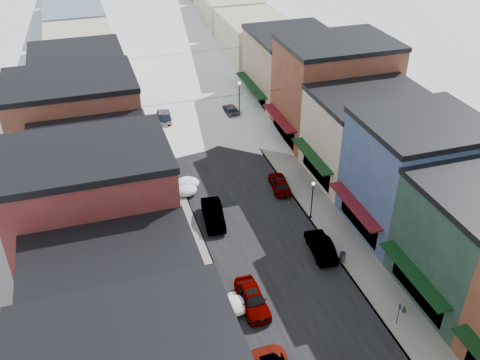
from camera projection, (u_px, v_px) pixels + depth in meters
road at (176, 84)px, 76.95m from camera, size 10.00×160.00×0.01m
sidewalk_left at (130, 89)px, 75.24m from camera, size 3.20×160.00×0.15m
sidewalk_right at (220, 78)px, 78.59m from camera, size 3.20×160.00×0.15m
curb_left at (141, 88)px, 75.63m from camera, size 0.10×160.00×0.15m
curb_right at (210, 80)px, 78.20m from camera, size 0.10×160.00×0.15m
bldg_l_cream at (120, 320)px, 32.84m from camera, size 11.30×8.20×9.50m
bldg_l_brick_near at (97, 226)px, 38.34m from camera, size 12.30×8.20×12.50m
bldg_l_grayblue at (97, 184)px, 46.24m from camera, size 11.30×9.20×9.00m
bldg_l_brick_far at (77, 130)px, 52.69m from camera, size 13.30×9.20×11.00m
bldg_l_tan at (82, 95)px, 61.26m from camera, size 11.30×11.20×10.00m
bldg_r_blue at (415, 175)px, 46.12m from camera, size 11.30×9.20×10.50m
bldg_r_cream at (368, 135)px, 53.89m from camera, size 12.30×9.20×9.00m
bldg_r_brick_far at (334, 90)px, 60.59m from camera, size 13.30×9.20×11.50m
bldg_r_tan at (292, 69)px, 68.91m from camera, size 11.30×11.20×9.50m
distant_blocks at (148, 14)px, 93.31m from camera, size 34.00×55.00×8.00m
overhead_cables at (195, 74)px, 63.57m from camera, size 16.40×15.04×0.04m
car_silver_sedan at (252, 299)px, 39.83m from camera, size 1.84×4.58×1.56m
car_dark_hatch at (213, 214)px, 48.80m from camera, size 2.21×5.00×1.60m
car_silver_wagon at (164, 119)px, 65.39m from camera, size 2.98×5.78×1.61m
car_green_sedan at (321, 246)px, 45.07m from camera, size 2.03×4.68×1.50m
car_gray_suv at (280, 183)px, 53.45m from camera, size 2.17×4.32×1.41m
car_black_sedan at (229, 110)px, 67.84m from camera, size 2.30×5.13×1.46m
car_lane_silver at (185, 104)px, 69.41m from camera, size 2.17×4.57×1.51m
car_lane_white at (176, 62)px, 82.66m from camera, size 2.63×5.45×1.50m
parking_sign at (399, 312)px, 38.00m from camera, size 0.05×0.27×1.99m
trash_can at (342, 257)px, 44.12m from camera, size 0.50×0.50×0.85m
streetlamp_near at (312, 195)px, 48.20m from camera, size 0.32×0.32×3.87m
streetlamp_far at (239, 95)px, 65.56m from camera, size 0.40×0.40×4.86m
planter_far at (404, 309)px, 39.42m from camera, size 0.43×0.43×0.54m
snow_pile_near at (235, 305)px, 39.74m from camera, size 2.36×2.65×1.00m
snow_pile_mid at (186, 190)px, 52.82m from camera, size 2.17×2.54×0.92m
snow_pile_far at (187, 183)px, 53.75m from camera, size 2.53×2.75×1.07m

